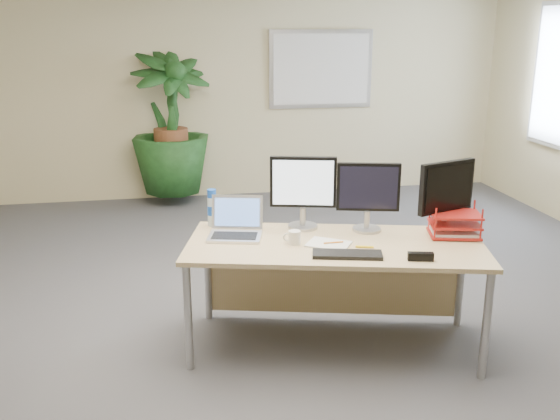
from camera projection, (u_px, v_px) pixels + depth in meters
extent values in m
plane|color=#47474C|center=(287.00, 347.00, 4.19)|extent=(8.00, 8.00, 0.00)
cube|color=beige|center=(224.00, 87.00, 7.57)|extent=(7.00, 0.04, 2.70)
cube|color=silver|center=(321.00, 69.00, 7.70)|extent=(1.30, 0.03, 0.95)
cube|color=white|center=(321.00, 69.00, 7.68)|extent=(1.20, 0.01, 0.85)
cube|color=tan|center=(335.00, 245.00, 4.01)|extent=(2.04, 1.24, 0.03)
cube|color=tan|center=(333.00, 276.00, 4.47)|extent=(1.75, 0.45, 0.58)
cylinder|color=#A6A6AB|center=(188.00, 318.00, 3.83)|extent=(0.05, 0.05, 0.70)
cylinder|color=#A6A6AB|center=(486.00, 326.00, 3.73)|extent=(0.05, 0.05, 0.70)
cylinder|color=#A6A6AB|center=(208.00, 274.00, 4.50)|extent=(0.05, 0.05, 0.70)
cylinder|color=#A6A6AB|center=(461.00, 280.00, 4.40)|extent=(0.05, 0.05, 0.70)
imported|color=#143714|center=(171.00, 142.00, 7.35)|extent=(1.09, 1.09, 1.50)
cylinder|color=#A6A6AB|center=(303.00, 226.00, 4.30)|extent=(0.20, 0.20, 0.02)
cylinder|color=#A6A6AB|center=(303.00, 216.00, 4.28)|extent=(0.04, 0.04, 0.12)
cube|color=black|center=(303.00, 182.00, 4.21)|extent=(0.45, 0.15, 0.35)
cube|color=white|center=(303.00, 183.00, 4.19)|extent=(0.40, 0.10, 0.31)
cylinder|color=#A6A6AB|center=(367.00, 229.00, 4.25)|extent=(0.19, 0.19, 0.02)
cylinder|color=#A6A6AB|center=(367.00, 220.00, 4.23)|extent=(0.04, 0.04, 0.11)
cube|color=black|center=(368.00, 187.00, 4.16)|extent=(0.42, 0.14, 0.33)
cube|color=black|center=(369.00, 188.00, 4.14)|extent=(0.37, 0.10, 0.29)
cylinder|color=#A6A6AB|center=(443.00, 232.00, 4.20)|extent=(0.20, 0.20, 0.02)
cylinder|color=#A6A6AB|center=(444.00, 222.00, 4.18)|extent=(0.04, 0.04, 0.12)
cube|color=black|center=(447.00, 187.00, 4.11)|extent=(0.43, 0.18, 0.34)
cube|color=black|center=(449.00, 188.00, 4.09)|extent=(0.38, 0.14, 0.30)
cube|color=silver|center=(235.00, 237.00, 4.10)|extent=(0.39, 0.32, 0.02)
cube|color=black|center=(235.00, 236.00, 4.08)|extent=(0.32, 0.22, 0.00)
cube|color=silver|center=(237.00, 212.00, 4.21)|extent=(0.35, 0.14, 0.23)
cube|color=#5787E2|center=(237.00, 212.00, 4.20)|extent=(0.30, 0.11, 0.18)
cube|color=black|center=(347.00, 254.00, 3.77)|extent=(0.44, 0.24, 0.02)
cylinder|color=silver|center=(294.00, 237.00, 3.98)|extent=(0.08, 0.08, 0.09)
torus|color=silver|center=(288.00, 238.00, 3.97)|extent=(0.06, 0.03, 0.06)
cube|color=silver|center=(329.00, 244.00, 3.97)|extent=(0.33, 0.31, 0.01)
cylinder|color=orange|center=(333.00, 242.00, 3.97)|extent=(0.13, 0.01, 0.01)
cylinder|color=yellow|center=(365.00, 247.00, 3.92)|extent=(0.11, 0.05, 0.02)
cylinder|color=silver|center=(212.00, 211.00, 4.32)|extent=(0.07, 0.07, 0.21)
cylinder|color=blue|center=(212.00, 193.00, 4.29)|extent=(0.06, 0.06, 0.06)
cylinder|color=blue|center=(212.00, 210.00, 4.32)|extent=(0.07, 0.07, 0.07)
cube|color=#A81914|center=(454.00, 234.00, 4.14)|extent=(0.37, 0.31, 0.01)
cube|color=#A81914|center=(454.00, 224.00, 4.12)|extent=(0.37, 0.31, 0.01)
cube|color=#A81914|center=(455.00, 214.00, 4.10)|extent=(0.37, 0.31, 0.01)
cube|color=silver|center=(454.00, 232.00, 4.13)|extent=(0.34, 0.28, 0.02)
cube|color=black|center=(421.00, 257.00, 3.70)|extent=(0.16, 0.08, 0.05)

